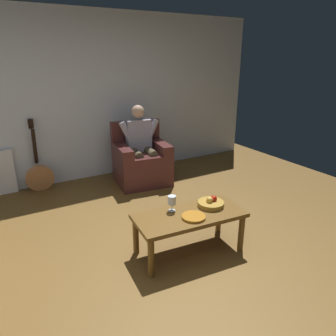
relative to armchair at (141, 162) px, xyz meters
name	(u,v)px	position (x,y,z in m)	size (l,w,h in m)	color
ground_plane	(175,262)	(0.63, 2.05, -0.34)	(6.98, 6.98, 0.00)	brown
wall_back	(84,98)	(0.63, -0.66, 0.95)	(6.22, 0.06, 2.56)	silver
armchair	(141,162)	(0.00, 0.00, 0.00)	(0.86, 0.81, 0.94)	#4C2322
person_seated	(141,143)	(0.00, 0.02, 0.31)	(0.64, 0.57, 1.21)	#9793A5
coffee_table	(189,219)	(0.41, 1.96, 0.03)	(1.14, 0.60, 0.43)	brown
guitar	(40,175)	(1.45, -0.45, -0.10)	(0.40, 0.26, 1.06)	#B97949
wine_glass_near	(172,201)	(0.53, 1.82, 0.21)	(0.08, 0.08, 0.16)	silver
fruit_bowl	(211,203)	(0.12, 1.94, 0.13)	(0.27, 0.27, 0.11)	#A3792A
decorative_dish	(194,217)	(0.42, 2.06, 0.11)	(0.23, 0.23, 0.02)	#B16F20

